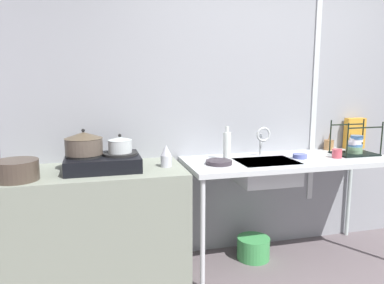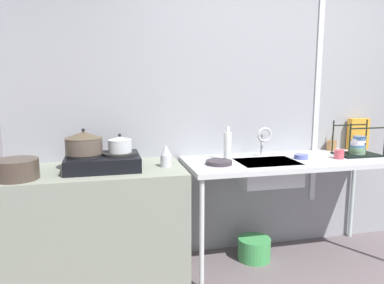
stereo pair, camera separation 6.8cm
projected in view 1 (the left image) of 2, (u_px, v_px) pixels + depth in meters
name	position (u px, v px, depth m)	size (l,w,h in m)	color
wall_back	(269.00, 101.00, 3.37)	(5.26, 0.10, 2.68)	#93969D
wall_metal_strip	(315.00, 86.00, 3.40)	(0.05, 0.01, 2.14)	silver
counter_concrete	(98.00, 228.00, 2.77)	(1.28, 0.64, 0.88)	gray
counter_sink	(289.00, 165.00, 3.10)	(1.74, 0.64, 0.88)	silver
stove	(103.00, 162.00, 2.70)	(0.53, 0.40, 0.12)	black
pot_on_left_burner	(84.00, 143.00, 2.65)	(0.27, 0.27, 0.18)	brown
pot_on_right_burner	(120.00, 145.00, 2.72)	(0.17, 0.17, 0.14)	silver
pot_beside_stove	(17.00, 170.00, 2.41)	(0.28, 0.28, 0.13)	#463A30
percolator	(166.00, 156.00, 2.79)	(0.08, 0.08, 0.17)	#B8BBC7
sink_basin	(266.00, 172.00, 3.01)	(0.48, 0.36, 0.18)	silver
faucet	(263.00, 137.00, 3.14)	(0.13, 0.07, 0.26)	silver
frying_pan	(219.00, 162.00, 2.88)	(0.21, 0.21, 0.03)	#332C33
dish_rack	(355.00, 147.00, 3.26)	(0.36, 0.25, 0.29)	black
cup_by_rack	(337.00, 154.00, 3.11)	(0.08, 0.08, 0.07)	#BD4551
small_bowl_on_drainboard	(300.00, 156.00, 3.10)	(0.12, 0.12, 0.04)	#5560A8
bottle_by_sink	(227.00, 146.00, 3.02)	(0.06, 0.06, 0.28)	silver
cereal_box	(354.00, 133.00, 3.54)	(0.19, 0.07, 0.29)	gold
utensil_jar	(329.00, 145.00, 3.47)	(0.09, 0.09, 0.21)	#A57344
bucket_on_floor	(253.00, 248.00, 3.21)	(0.28, 0.28, 0.19)	#42A053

